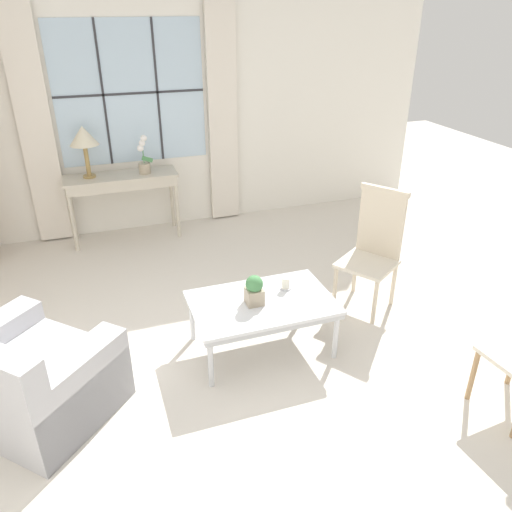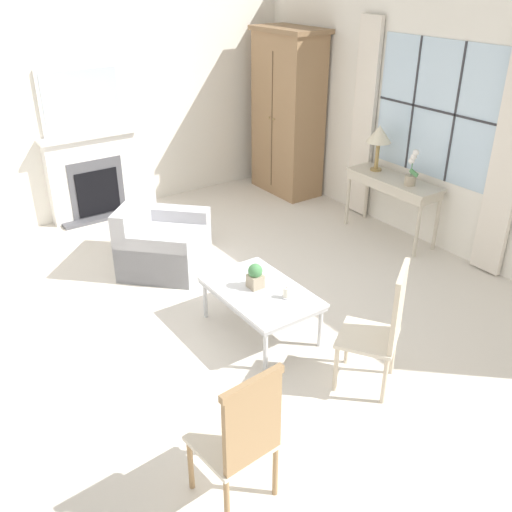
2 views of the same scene
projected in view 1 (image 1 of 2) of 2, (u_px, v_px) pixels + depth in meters
ground_plane at (205, 384)px, 3.59m from camera, size 14.00×14.00×0.00m
wall_back_windowed at (132, 109)px, 5.50m from camera, size 7.20×0.14×2.80m
console_table at (122, 183)px, 5.52m from camera, size 1.22×0.41×0.76m
table_lamp at (83, 137)px, 5.21m from camera, size 0.30×0.30×0.55m
potted_orchid at (144, 159)px, 5.46m from camera, size 0.17×0.13×0.42m
armchair_upholstered at (29, 381)px, 3.23m from camera, size 1.25×1.25×0.76m
side_chair_wooden at (374, 244)px, 4.32m from camera, size 0.61×0.61×1.07m
coffee_table at (262, 306)px, 3.79m from camera, size 1.08×0.69×0.44m
potted_plant_small at (254, 290)px, 3.69m from camera, size 0.13×0.13×0.23m
pillar_candle at (286, 284)px, 3.91m from camera, size 0.09×0.09×0.11m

